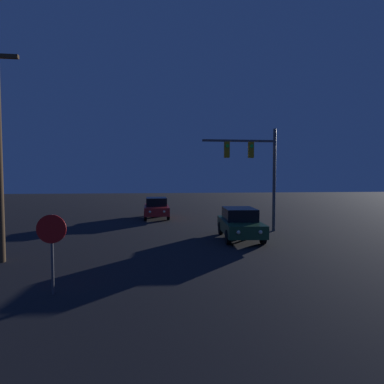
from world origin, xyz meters
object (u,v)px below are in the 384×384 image
car_far (156,207)px  stop_sign (52,239)px  traffic_signal_mast (256,163)px  car_near (240,223)px

car_far → stop_sign: 14.96m
car_far → traffic_signal_mast: 9.06m
car_near → traffic_signal_mast: (1.44, 1.93, 3.12)m
car_near → car_far: (-4.35, 8.16, 0.00)m
stop_sign → car_far: bearing=80.2°
car_near → car_far: same height
car_near → stop_sign: stop_sign is taller
car_near → car_far: bearing=-58.9°
car_near → traffic_signal_mast: size_ratio=0.69×
car_far → traffic_signal_mast: size_ratio=0.69×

